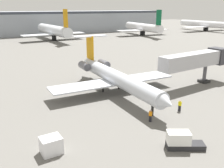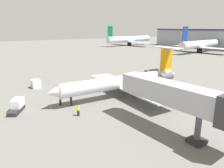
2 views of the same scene
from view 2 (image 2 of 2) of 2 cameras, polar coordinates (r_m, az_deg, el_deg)
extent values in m
cube|color=#66635E|center=(40.27, 4.39, -3.74)|extent=(400.00, 400.00, 0.10)
cylinder|color=silver|center=(40.25, 2.71, 0.58)|extent=(3.32, 24.65, 2.46)
cone|color=silver|center=(34.93, -15.43, -2.21)|extent=(2.41, 2.28, 2.33)
cone|color=silver|center=(48.68, 15.73, 2.56)|extent=(2.18, 2.67, 2.09)
cube|color=silver|center=(36.51, 9.26, -2.64)|extent=(10.66, 4.77, 0.24)
cube|color=silver|center=(45.91, -0.43, 1.21)|extent=(10.66, 4.77, 0.24)
cylinder|color=#595960|center=(44.40, 14.29, 2.02)|extent=(1.61, 3.25, 1.50)
cylinder|color=#595960|center=(47.39, 10.65, 3.03)|extent=(1.61, 3.25, 1.50)
cube|color=orange|center=(46.70, 14.43, 6.69)|extent=(0.35, 3.21, 4.83)
cube|color=silver|center=(46.44, 14.62, 9.52)|extent=(6.88, 2.64, 0.20)
cylinder|color=black|center=(36.36, -10.97, -4.63)|extent=(0.36, 0.36, 1.61)
cylinder|color=black|center=(40.69, 6.28, -2.32)|extent=(0.36, 0.36, 1.61)
cylinder|color=black|center=(43.15, 3.70, -1.25)|extent=(0.36, 0.36, 1.61)
cube|color=#ADADB2|center=(27.09, 15.74, -2.43)|extent=(15.81, 3.73, 2.60)
cylinder|color=#4C4C51|center=(26.24, 22.16, -10.97)|extent=(0.70, 0.70, 3.69)
cube|color=#262626|center=(26.95, 21.82, -14.04)|extent=(1.80, 1.80, 0.50)
cube|color=black|center=(37.30, -13.74, -4.91)|extent=(0.39, 0.40, 0.85)
cube|color=orange|center=(37.07, -13.81, -3.85)|extent=(0.46, 0.47, 0.60)
sphere|color=tan|center=(36.94, -13.85, -3.24)|extent=(0.24, 0.24, 0.24)
cube|color=black|center=(32.42, -9.06, -7.73)|extent=(0.29, 0.36, 0.85)
cube|color=yellow|center=(32.15, -9.12, -6.54)|extent=(0.33, 0.44, 0.60)
sphere|color=tan|center=(32.00, -9.15, -5.84)|extent=(0.24, 0.24, 0.24)
cube|color=#262628|center=(36.55, -24.39, -6.49)|extent=(4.16, 3.22, 0.60)
cube|color=white|center=(36.94, -24.11, -4.67)|extent=(2.78, 2.42, 1.30)
cube|color=silver|center=(49.34, -19.84, 0.05)|extent=(2.13, 1.82, 1.78)
cylinder|color=silver|center=(158.81, 4.72, 11.94)|extent=(9.15, 40.80, 4.38)
cube|color=#0C5933|center=(146.34, -0.49, 13.97)|extent=(0.77, 4.01, 7.00)
cube|color=silver|center=(158.91, 4.70, 11.30)|extent=(34.54, 9.99, 0.30)
cube|color=black|center=(159.02, 4.69, 10.72)|extent=(1.20, 2.80, 2.40)
cylinder|color=silver|center=(121.83, 22.66, 9.85)|extent=(7.80, 34.29, 3.94)
cube|color=navy|center=(108.51, 19.12, 12.59)|extent=(0.75, 4.01, 7.00)
cube|color=silver|center=(121.95, 22.59, 9.12)|extent=(29.11, 9.23, 0.30)
cube|color=black|center=(122.09, 22.51, 8.38)|extent=(1.20, 2.80, 2.40)
camera|label=1|loc=(53.67, -47.22, 11.99)|focal=39.59mm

